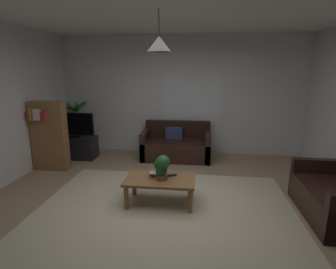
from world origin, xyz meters
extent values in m
cube|color=#9E8466|center=(0.00, 0.00, -0.01)|extent=(5.79, 5.64, 0.02)
cube|color=beige|center=(0.00, -0.20, 0.00)|extent=(3.76, 3.10, 0.01)
cube|color=silver|center=(0.00, 2.85, 1.39)|extent=(5.91, 0.06, 2.79)
cube|color=white|center=(0.00, 0.00, 2.80)|extent=(5.79, 5.64, 0.02)
cube|color=white|center=(0.26, 2.82, 1.31)|extent=(1.33, 0.01, 1.09)
cube|color=black|center=(-0.05, 2.30, 0.21)|extent=(1.53, 0.85, 0.42)
cube|color=black|center=(-0.05, 2.66, 0.62)|extent=(1.53, 0.12, 0.40)
cube|color=black|center=(-0.76, 2.30, 0.32)|extent=(0.12, 0.85, 0.64)
cube|color=black|center=(0.66, 2.30, 0.32)|extent=(0.12, 0.85, 0.64)
cube|color=navy|center=(-0.12, 2.48, 0.56)|extent=(0.41, 0.17, 0.28)
cube|color=black|center=(2.37, 0.01, 0.21)|extent=(0.85, 1.37, 0.42)
cube|color=black|center=(2.37, 0.64, 0.32)|extent=(0.85, 0.12, 0.64)
cube|color=olive|center=(-0.10, 0.13, 0.38)|extent=(1.05, 0.60, 0.04)
cylinder|color=olive|center=(-0.57, -0.11, 0.18)|extent=(0.07, 0.07, 0.36)
cylinder|color=olive|center=(0.37, -0.11, 0.18)|extent=(0.07, 0.07, 0.36)
cylinder|color=olive|center=(-0.57, 0.37, 0.18)|extent=(0.07, 0.07, 0.36)
cylinder|color=olive|center=(0.37, 0.37, 0.18)|extent=(0.07, 0.07, 0.36)
cube|color=#B22D2D|center=(-0.18, 0.20, 0.42)|extent=(0.16, 0.14, 0.03)
cube|color=black|center=(-0.18, 0.19, 0.45)|extent=(0.18, 0.14, 0.03)
cube|color=beige|center=(-0.19, 0.18, 0.47)|extent=(0.16, 0.12, 0.02)
cube|color=black|center=(0.06, 0.25, 0.41)|extent=(0.17, 0.11, 0.02)
cylinder|color=brown|center=(-0.07, 0.11, 0.44)|extent=(0.18, 0.18, 0.08)
sphere|color=#235B2D|center=(-0.08, 0.10, 0.54)|extent=(0.17, 0.17, 0.17)
sphere|color=#235B2D|center=(-0.08, 0.13, 0.63)|extent=(0.22, 0.22, 0.22)
sphere|color=#235B2D|center=(-0.05, 0.09, 0.68)|extent=(0.21, 0.21, 0.21)
cube|color=black|center=(-2.34, 2.07, 0.25)|extent=(0.90, 0.44, 0.50)
cube|color=black|center=(-2.34, 2.05, 0.80)|extent=(0.90, 0.05, 0.51)
cube|color=black|center=(-2.34, 2.03, 0.80)|extent=(0.86, 0.00, 0.47)
cube|color=black|center=(-2.34, 2.05, 0.52)|extent=(0.24, 0.16, 0.04)
cylinder|color=beige|center=(-2.54, 2.54, 0.15)|extent=(0.32, 0.32, 0.30)
cylinder|color=brown|center=(-2.54, 2.54, 0.68)|extent=(0.05, 0.05, 0.76)
cone|color=#2D6B33|center=(-2.35, 2.51, 1.18)|extent=(0.44, 0.17, 0.33)
cone|color=#2D6B33|center=(-2.41, 2.76, 1.16)|extent=(0.29, 0.52, 0.35)
cone|color=#2D6B33|center=(-2.59, 2.73, 1.14)|extent=(0.18, 0.42, 0.28)
cone|color=#2D6B33|center=(-2.71, 2.64, 1.15)|extent=(0.41, 0.32, 0.30)
cone|color=#2D6B33|center=(-2.72, 2.49, 1.12)|extent=(0.42, 0.23, 0.23)
cone|color=#2D6B33|center=(-2.58, 2.36, 1.17)|extent=(0.16, 0.41, 0.32)
cone|color=#2D6B33|center=(-2.41, 2.42, 1.14)|extent=(0.32, 0.35, 0.31)
cube|color=olive|center=(-2.52, 1.31, 0.70)|extent=(0.70, 0.22, 1.40)
cube|color=#B22D2D|center=(-2.80, 1.19, 1.14)|extent=(0.04, 0.16, 0.19)
cube|color=gold|center=(-2.76, 1.19, 1.16)|extent=(0.04, 0.16, 0.23)
cube|color=#99663F|center=(-2.72, 1.19, 1.16)|extent=(0.04, 0.16, 0.22)
cube|color=beige|center=(-2.67, 1.19, 1.16)|extent=(0.05, 0.16, 0.21)
cube|color=beige|center=(-2.62, 1.19, 1.15)|extent=(0.04, 0.16, 0.20)
cube|color=beige|center=(-2.58, 1.19, 1.14)|extent=(0.03, 0.16, 0.18)
cube|color=#B22D2D|center=(-2.53, 1.19, 1.14)|extent=(0.05, 0.16, 0.17)
cube|color=#B22D2D|center=(-2.48, 1.19, 1.15)|extent=(0.04, 0.16, 0.19)
cylinder|color=black|center=(-0.10, 0.13, 2.61)|extent=(0.01, 0.01, 0.35)
cone|color=#4C4742|center=(-0.10, 0.13, 2.34)|extent=(0.33, 0.33, 0.20)
camera|label=1|loc=(0.48, -3.64, 2.01)|focal=29.00mm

